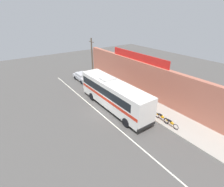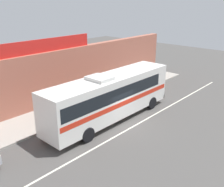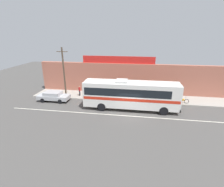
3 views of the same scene
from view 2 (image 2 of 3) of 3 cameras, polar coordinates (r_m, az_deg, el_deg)
The scene contains 9 objects.
ground_plane at distance 19.89m, azimuth 2.40°, elevation -6.80°, with size 70.00×70.00×0.00m, color #4F4C49.
sidewalk_slab at distance 23.21m, azimuth -7.49°, elevation -2.67°, with size 30.00×3.60×0.14m, color #A8A399.
storefront_facade at distance 24.04m, azimuth -11.09°, elevation 3.82°, with size 30.00×0.70×4.80m, color #B26651.
storefront_billboard at distance 22.12m, azimuth -16.48°, elevation 9.83°, with size 11.21×0.12×1.10m, color red.
road_center_stripe at distance 19.45m, azimuth 4.23°, elevation -7.49°, with size 30.00×0.14×0.01m, color silver.
intercity_bus at distance 19.79m, azimuth -0.48°, elevation -0.38°, with size 11.80×2.63×3.78m.
motorcycle_purple at distance 25.98m, azimuth 3.48°, elevation 1.16°, with size 1.90×0.56×0.94m.
motorcycle_green at distance 26.94m, azimuth 5.45°, elevation 1.80°, with size 1.84×0.56×0.94m.
pedestrian_by_curb at distance 22.26m, azimuth -7.40°, elevation -0.76°, with size 0.30×0.48×1.69m.
Camera 2 is at (-13.67, -11.29, 9.02)m, focal length 41.57 mm.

